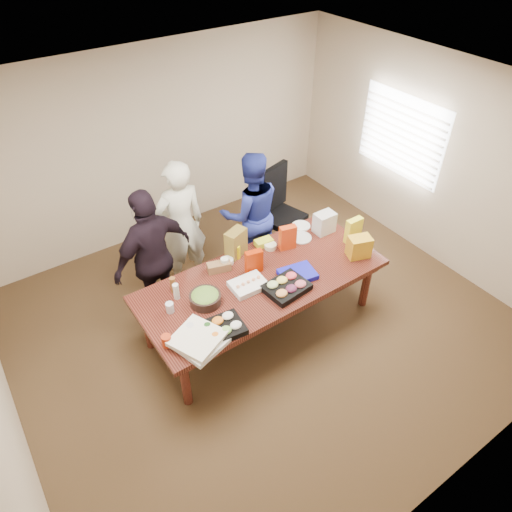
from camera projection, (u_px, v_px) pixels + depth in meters
floor at (262, 324)px, 5.67m from camera, size 5.50×5.00×0.02m
ceiling at (264, 107)px, 3.93m from camera, size 5.50×5.00×0.02m
wall_back at (158, 145)px, 6.38m from camera, size 5.50×0.04×2.70m
wall_front at (471, 414)px, 3.21m from camera, size 5.50×0.04×2.70m
wall_right at (436, 162)px, 6.00m from camera, size 0.04×5.00×2.70m
window_panel at (401, 135)px, 6.28m from camera, size 0.03×1.40×1.10m
window_blinds at (399, 136)px, 6.26m from camera, size 0.04×1.36×1.00m
conference_table at (262, 302)px, 5.42m from camera, size 2.80×1.20×0.75m
office_chair at (283, 215)px, 6.42m from camera, size 0.74×0.74×1.18m
person_center at (181, 226)px, 5.71m from camera, size 0.66×0.45×1.77m
person_right at (251, 213)px, 6.00m from camera, size 0.98×0.86×1.69m
person_left at (154, 258)px, 5.25m from camera, size 1.10×0.65×1.76m
veggie_tray at (222, 328)px, 4.56m from camera, size 0.46×0.38×0.07m
fruit_tray at (286, 287)px, 5.01m from camera, size 0.49×0.40×0.07m
sheet_cake at (248, 285)px, 5.04m from camera, size 0.39×0.30×0.07m
salad_bowl at (205, 299)px, 4.85m from camera, size 0.41×0.41×0.11m
chip_bag_blue at (298, 274)px, 5.19m from camera, size 0.44×0.36×0.06m
chip_bag_red at (254, 262)px, 5.18m from camera, size 0.21×0.12×0.28m
chip_bag_yellow at (353, 230)px, 5.60m from camera, size 0.21×0.09×0.32m
chip_bag_orange at (288, 238)px, 5.50m from camera, size 0.21×0.13×0.31m
mayo_jar at (225, 264)px, 5.26m from camera, size 0.11×0.11×0.14m
mustard_bottle at (238, 252)px, 5.39m from camera, size 0.07×0.07×0.18m
dressing_bottle at (173, 285)px, 4.95m from camera, size 0.07×0.07×0.19m
ranch_bottle at (176, 291)px, 4.87m from camera, size 0.07×0.07×0.19m
banana_bunch at (264, 242)px, 5.62m from camera, size 0.23×0.15×0.07m
bread_loaf at (219, 267)px, 5.25m from camera, size 0.29×0.19×0.11m
kraft_bag at (236, 243)px, 5.40m from camera, size 0.29×0.23×0.34m
red_cup at (167, 341)px, 4.40m from camera, size 0.10×0.10×0.13m
clear_cup_a at (190, 328)px, 4.54m from camera, size 0.09×0.09×0.10m
clear_cup_b at (170, 308)px, 4.75m from camera, size 0.11×0.11×0.12m
pizza_box_lower at (200, 342)px, 4.44m from camera, size 0.53×0.53×0.05m
pizza_box_upper at (197, 338)px, 4.41m from camera, size 0.57×0.57×0.05m
plate_a at (301, 238)px, 5.74m from camera, size 0.30×0.30×0.02m
plate_b at (301, 226)px, 5.93m from camera, size 0.28×0.28×0.01m
dip_bowl_a at (270, 246)px, 5.58m from camera, size 0.15×0.15×0.06m
dip_bowl_b at (228, 261)px, 5.36m from camera, size 0.14×0.14×0.06m
grocery_bag_white at (324, 223)px, 5.77m from camera, size 0.25×0.18×0.27m
grocery_bag_yellow at (359, 247)px, 5.40m from camera, size 0.30×0.25×0.26m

